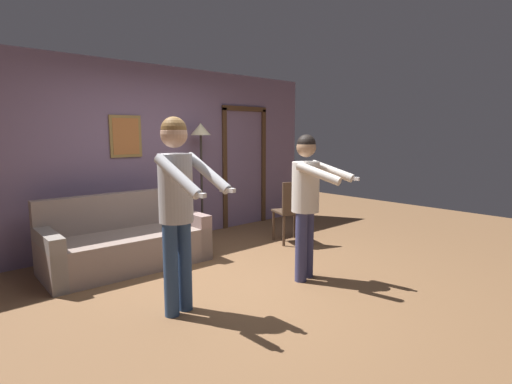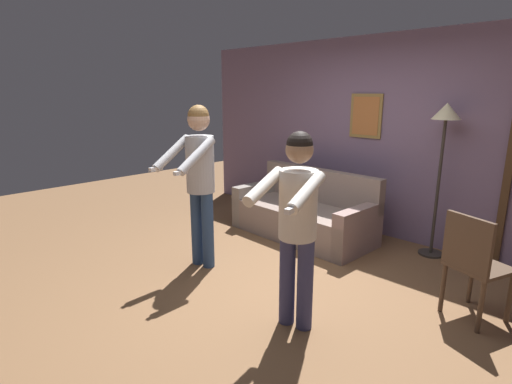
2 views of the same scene
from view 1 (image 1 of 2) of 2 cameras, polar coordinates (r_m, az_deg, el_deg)
name	(u,v)px [view 1 (image 1 of 2)]	position (r m, az deg, el deg)	size (l,w,h in m)	color
ground_plane	(239,281)	(4.51, -2.45, -12.63)	(12.00, 12.00, 0.00)	brown
back_wall_assembly	(146,155)	(6.02, -15.50, 5.05)	(6.40, 0.10, 2.60)	slate
couch	(126,244)	(5.17, -18.07, -7.08)	(1.93, 0.93, 0.87)	gray
torchiere_lamp	(201,145)	(6.20, -7.88, 6.74)	(0.31, 0.31, 1.77)	#332D28
person_standing_left	(177,196)	(3.54, -11.20, -0.63)	(0.51, 0.71, 1.76)	navy
person_standing_right	(307,194)	(4.37, 7.30, -0.31)	(0.53, 0.66, 1.61)	#393B68
dining_chair_distant	(292,208)	(5.89, 5.20, -2.33)	(0.54, 0.54, 0.93)	#4C3828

